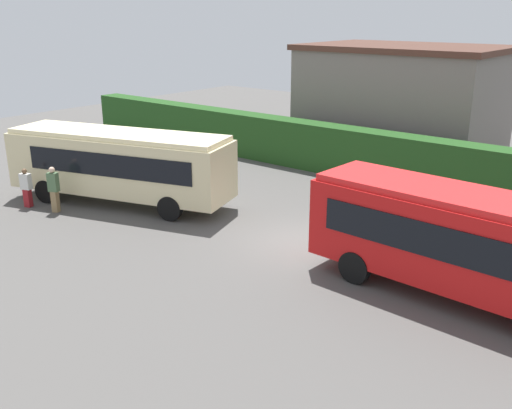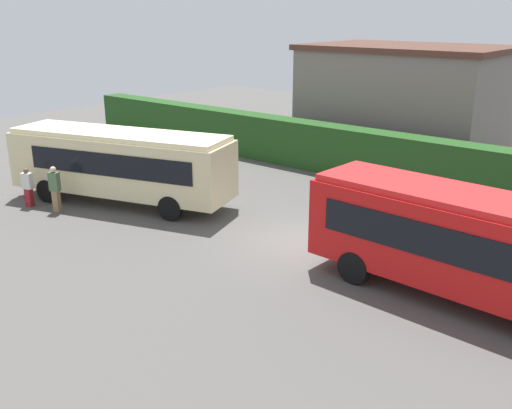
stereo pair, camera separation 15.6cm
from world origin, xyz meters
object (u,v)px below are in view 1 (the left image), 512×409
(bus_red, at_px, (463,239))
(person_center, at_px, (54,188))
(bus_cream, at_px, (119,162))
(traffic_cone, at_px, (185,160))
(person_left, at_px, (26,187))

(bus_red, bearing_deg, person_center, -166.29)
(bus_cream, relative_size, traffic_cone, 16.65)
(person_left, bearing_deg, bus_red, 82.33)
(bus_red, relative_size, traffic_cone, 14.92)
(bus_red, height_order, person_center, bus_red)
(bus_red, relative_size, person_center, 4.74)
(person_left, relative_size, traffic_cone, 2.74)
(bus_red, xyz_separation_m, traffic_cone, (-16.71, 5.49, -1.50))
(traffic_cone, bearing_deg, bus_red, -18.18)
(person_center, distance_m, traffic_cone, 8.61)
(bus_red, xyz_separation_m, person_left, (-16.91, -3.36, -0.94))
(bus_red, distance_m, person_left, 17.26)
(person_left, distance_m, traffic_cone, 8.87)
(bus_cream, bearing_deg, person_center, 47.02)
(bus_red, bearing_deg, person_left, -166.02)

